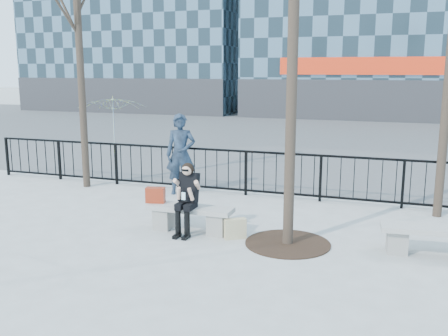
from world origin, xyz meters
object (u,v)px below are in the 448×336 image
(bench_main, at_px, (190,216))
(seated_woman, at_px, (187,199))
(standing_man, at_px, (181,154))
(bench_second, at_px, (433,238))

(bench_main, bearing_deg, seated_woman, -90.00)
(bench_main, bearing_deg, standing_man, 117.24)
(bench_main, distance_m, bench_second, 4.27)
(seated_woman, bearing_deg, standing_man, 115.87)
(bench_second, bearing_deg, bench_main, 175.89)
(bench_second, relative_size, standing_man, 0.85)
(seated_woman, bearing_deg, bench_second, 3.84)
(bench_second, bearing_deg, standing_man, 150.31)
(bench_main, height_order, standing_man, standing_man)
(bench_main, xyz_separation_m, bench_second, (4.27, 0.13, 0.00))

